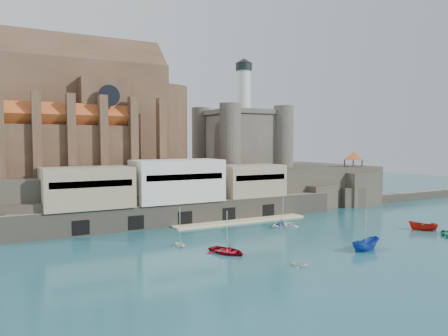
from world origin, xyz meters
name	(u,v)px	position (x,y,z in m)	size (l,w,h in m)	color
ground	(286,240)	(0.00, 0.00, 0.00)	(300.00, 300.00, 0.00)	#1B4F59
promontory	(189,189)	(-0.19, 39.37, 4.92)	(100.00, 36.00, 10.00)	#2B2720
quay	(177,194)	(-10.19, 23.07, 6.07)	(70.00, 12.00, 13.05)	#6E6758
church	(86,117)	(-24.13, 41.85, 22.13)	(47.00, 25.93, 30.51)	#483221
castle_keep	(241,136)	(16.08, 41.08, 18.31)	(21.20, 21.20, 29.30)	#464137
rock_outcrop	(353,189)	(42.00, 25.84, 4.02)	(14.50, 10.50, 8.70)	#2B2720
pavilion	(353,157)	(42.00, 26.00, 12.73)	(6.40, 6.40, 5.40)	#483221
breakwater	(418,199)	(66.00, 24.00, 0.00)	(40.00, 3.00, 2.40)	#6E6758
boat_0	(227,253)	(-13.13, -2.99, 0.00)	(4.56, 1.32, 6.38)	maroon
boat_1	(299,266)	(-7.98, -13.60, 0.00)	(2.23, 1.36, 2.58)	silver
boat_2	(365,251)	(6.28, -11.86, 0.00)	(2.18, 2.24, 5.81)	#12379B
boat_4	(180,247)	(-17.62, 4.32, 0.00)	(2.53, 1.55, 2.93)	white
boat_5	(423,230)	(27.49, -6.16, 0.00)	(1.93, 1.98, 5.12)	#A3160A
boat_6	(283,227)	(6.50, 9.48, 0.00)	(4.51, 1.31, 6.32)	white
boat_7	(281,226)	(6.38, 9.97, 0.00)	(2.99, 1.82, 3.46)	navy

